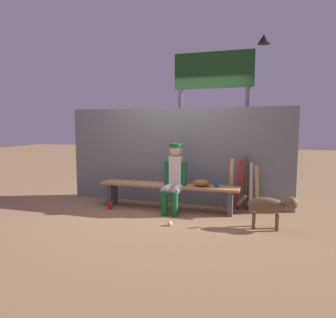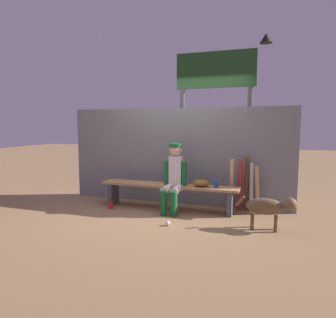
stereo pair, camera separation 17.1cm
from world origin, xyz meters
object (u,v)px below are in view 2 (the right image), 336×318
(bat_wood_dark, at_px, (247,184))
(dog, at_px, (269,207))
(baseball, at_px, (168,223))
(cup_on_bench, at_px, (216,184))
(baseball_glove, at_px, (201,183))
(cup_on_ground, at_px, (111,205))
(dugout_bench, at_px, (168,190))
(bat_aluminum_silver, at_px, (252,188))
(bat_aluminum_red, at_px, (240,186))
(bat_wood_natural, at_px, (232,185))
(bat_wood_tan, at_px, (257,189))
(scoreboard, at_px, (218,90))
(player_seated, at_px, (174,175))

(bat_wood_dark, distance_m, dog, 1.01)
(baseball, distance_m, cup_on_bench, 1.13)
(baseball_glove, distance_m, cup_on_ground, 1.66)
(baseball_glove, bearing_deg, dugout_bench, 180.00)
(baseball, bearing_deg, bat_aluminum_silver, 45.91)
(bat_aluminum_red, bearing_deg, cup_on_bench, -141.02)
(bat_wood_dark, relative_size, baseball, 12.79)
(bat_wood_dark, relative_size, cup_on_bench, 8.60)
(bat_wood_natural, relative_size, bat_wood_tan, 1.12)
(bat_aluminum_silver, height_order, cup_on_ground, bat_aluminum_silver)
(scoreboard, bearing_deg, bat_aluminum_red, -61.08)
(cup_on_ground, bearing_deg, scoreboard, 45.82)
(bat_wood_tan, height_order, dog, bat_wood_tan)
(bat_aluminum_silver, bearing_deg, bat_wood_dark, 143.13)
(cup_on_ground, bearing_deg, bat_wood_tan, 12.81)
(cup_on_bench, bearing_deg, cup_on_ground, -170.61)
(dugout_bench, relative_size, baseball, 33.58)
(player_seated, bearing_deg, bat_wood_natural, 22.00)
(bat_wood_tan, height_order, baseball, bat_wood_tan)
(baseball, bearing_deg, cup_on_bench, 57.46)
(bat_aluminum_silver, height_order, bat_wood_tan, bat_aluminum_silver)
(bat_wood_dark, relative_size, cup_on_ground, 8.60)
(bat_wood_dark, bearing_deg, player_seated, -158.22)
(baseball_glove, bearing_deg, bat_aluminum_red, 26.12)
(dugout_bench, relative_size, dog, 2.95)
(dog, bearing_deg, cup_on_ground, 174.19)
(dugout_bench, xyz_separation_m, cup_on_bench, (0.85, 0.01, 0.15))
(bat_wood_dark, distance_m, bat_wood_tan, 0.22)
(bat_wood_dark, xyz_separation_m, scoreboard, (-0.69, 1.00, 1.73))
(cup_on_bench, bearing_deg, bat_aluminum_red, 38.98)
(dugout_bench, bearing_deg, bat_aluminum_silver, 11.74)
(dugout_bench, xyz_separation_m, bat_aluminum_red, (1.21, 0.30, 0.10))
(baseball_glove, relative_size, cup_on_ground, 2.55)
(cup_on_ground, height_order, dog, dog)
(player_seated, relative_size, baseball, 15.87)
(baseball_glove, distance_m, bat_aluminum_silver, 0.87)
(baseball, bearing_deg, bat_wood_dark, 49.94)
(bat_wood_natural, distance_m, bat_wood_dark, 0.26)
(player_seated, height_order, baseball, player_seated)
(bat_aluminum_red, distance_m, scoreboard, 2.13)
(bat_wood_dark, relative_size, dog, 1.12)
(bat_aluminum_silver, bearing_deg, scoreboard, 126.16)
(bat_aluminum_red, relative_size, bat_aluminum_silver, 1.05)
(bat_wood_dark, bearing_deg, bat_wood_natural, -159.06)
(baseball, bearing_deg, bat_wood_tan, 43.00)
(bat_aluminum_silver, bearing_deg, bat_wood_natural, -175.63)
(dugout_bench, relative_size, player_seated, 2.12)
(baseball_glove, height_order, bat_aluminum_silver, bat_aluminum_silver)
(bat_wood_dark, bearing_deg, dugout_bench, -164.70)
(cup_on_ground, bearing_deg, dugout_bench, 16.62)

